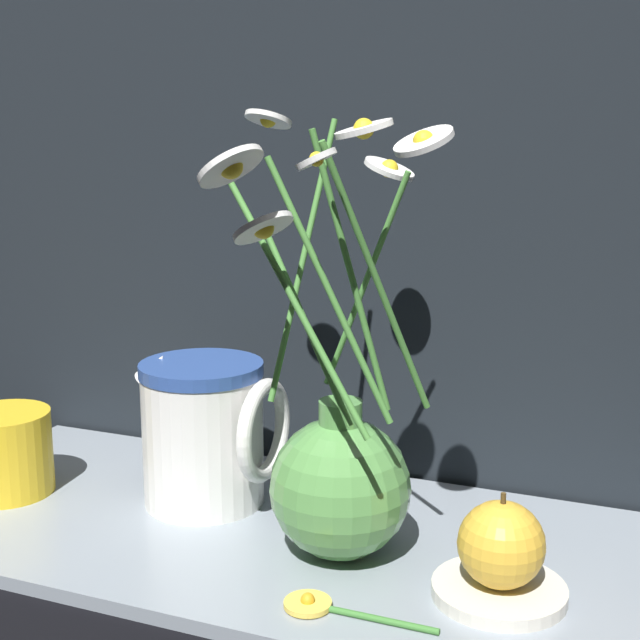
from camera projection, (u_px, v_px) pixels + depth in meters
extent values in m
plane|color=black|center=(308.00, 547.00, 0.78)|extent=(6.00, 6.00, 0.00)
cube|color=gray|center=(308.00, 541.00, 0.78)|extent=(0.78, 0.32, 0.01)
sphere|color=#59994C|center=(340.00, 488.00, 0.73)|extent=(0.12, 0.12, 0.12)
cylinder|color=#59994C|center=(340.00, 419.00, 0.72)|extent=(0.04, 0.04, 0.03)
cylinder|color=#4C8E3D|center=(292.00, 297.00, 0.64)|extent=(0.13, 0.03, 0.19)
cylinder|color=white|center=(231.00, 167.00, 0.57)|extent=(0.05, 0.05, 0.03)
sphere|color=yellow|center=(231.00, 167.00, 0.57)|extent=(0.02, 0.02, 0.02)
cylinder|color=#4C8E3D|center=(378.00, 283.00, 0.65)|extent=(0.06, 0.09, 0.21)
cylinder|color=white|center=(424.00, 141.00, 0.59)|extent=(0.06, 0.06, 0.02)
sphere|color=yellow|center=(424.00, 141.00, 0.59)|extent=(0.01, 0.01, 0.01)
cylinder|color=#4C8E3D|center=(306.00, 260.00, 0.72)|extent=(0.03, 0.08, 0.22)
cylinder|color=white|center=(271.00, 119.00, 0.72)|extent=(0.05, 0.05, 0.02)
sphere|color=yellow|center=(271.00, 119.00, 0.72)|extent=(0.01, 0.01, 0.01)
cylinder|color=#4C8E3D|center=(351.00, 275.00, 0.66)|extent=(0.06, 0.04, 0.22)
cylinder|color=white|center=(364.00, 129.00, 0.61)|extent=(0.06, 0.06, 0.02)
sphere|color=yellow|center=(364.00, 129.00, 0.61)|extent=(0.01, 0.01, 0.01)
cylinder|color=#4C8E3D|center=(305.00, 321.00, 0.67)|extent=(0.09, 0.03, 0.15)
cylinder|color=white|center=(263.00, 228.00, 0.62)|extent=(0.05, 0.05, 0.03)
sphere|color=yellow|center=(263.00, 228.00, 0.62)|extent=(0.02, 0.02, 0.02)
cylinder|color=#4C8E3D|center=(365.00, 283.00, 0.73)|extent=(0.08, 0.02, 0.18)
cylinder|color=white|center=(389.00, 169.00, 0.74)|extent=(0.05, 0.05, 0.02)
sphere|color=yellow|center=(389.00, 169.00, 0.74)|extent=(0.02, 0.02, 0.02)
cylinder|color=#4C8E3D|center=(330.00, 292.00, 0.65)|extent=(0.10, 0.02, 0.20)
cylinder|color=white|center=(316.00, 159.00, 0.59)|extent=(0.03, 0.03, 0.02)
sphere|color=yellow|center=(316.00, 159.00, 0.59)|extent=(0.01, 0.01, 0.01)
cylinder|color=yellow|center=(5.00, 452.00, 0.86)|extent=(0.09, 0.09, 0.08)
cylinder|color=white|center=(203.00, 433.00, 0.83)|extent=(0.11, 0.11, 0.14)
cylinder|color=#2D4C93|center=(201.00, 369.00, 0.82)|extent=(0.12, 0.12, 0.01)
torus|color=white|center=(264.00, 430.00, 0.81)|extent=(0.01, 0.10, 0.10)
cone|color=white|center=(157.00, 368.00, 0.84)|extent=(0.04, 0.03, 0.04)
cylinder|color=silver|center=(499.00, 591.00, 0.67)|extent=(0.10, 0.10, 0.01)
sphere|color=gold|center=(501.00, 544.00, 0.67)|extent=(0.07, 0.07, 0.07)
cylinder|color=#4C3819|center=(503.00, 498.00, 0.66)|extent=(0.00, 0.00, 0.01)
cylinder|color=#3D7A33|center=(372.00, 618.00, 0.64)|extent=(0.10, 0.01, 0.01)
cylinder|color=#EAC64C|center=(308.00, 604.00, 0.66)|extent=(0.04, 0.04, 0.00)
sphere|color=gold|center=(308.00, 600.00, 0.66)|extent=(0.01, 0.01, 0.01)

